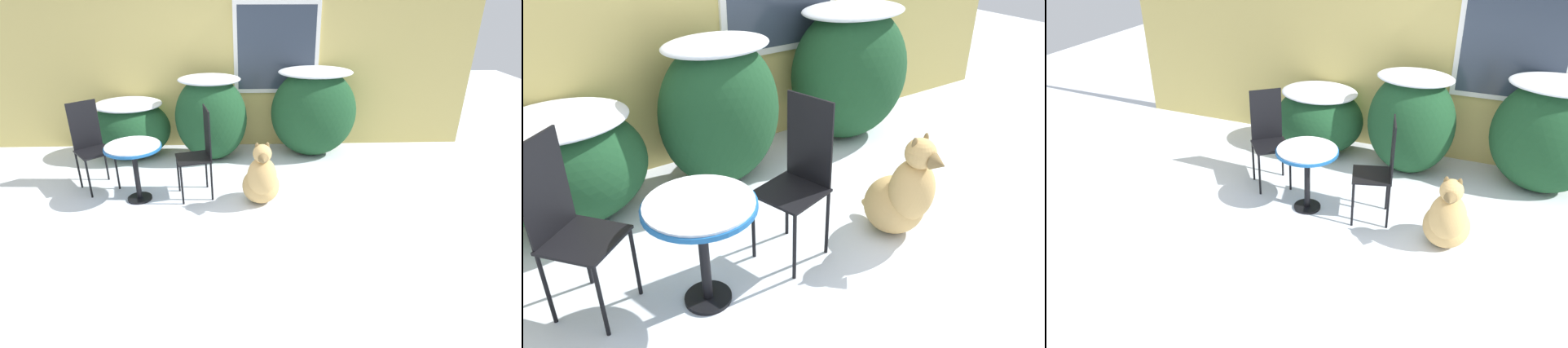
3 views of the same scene
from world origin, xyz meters
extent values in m
plane|color=silver|center=(0.00, 0.00, 0.00)|extent=(16.00, 16.00, 0.00)
cube|color=tan|center=(0.00, 2.20, 1.34)|extent=(8.00, 0.06, 2.68)
ellipsoid|color=#194223|center=(-1.10, 1.74, 0.43)|extent=(1.13, 0.94, 0.86)
ellipsoid|color=silver|center=(-1.10, 1.74, 0.80)|extent=(0.96, 0.80, 0.12)
ellipsoid|color=#194223|center=(0.09, 1.62, 0.61)|extent=(1.02, 0.75, 1.23)
ellipsoid|color=silver|center=(0.09, 1.62, 1.17)|extent=(0.86, 0.64, 0.12)
ellipsoid|color=#194223|center=(1.56, 1.74, 0.65)|extent=(1.24, 0.90, 1.29)
ellipsoid|color=silver|center=(1.56, 1.74, 1.23)|extent=(1.05, 0.77, 0.12)
cylinder|color=black|center=(-0.71, 0.39, 0.01)|extent=(0.29, 0.29, 0.03)
cylinder|color=black|center=(-0.71, 0.39, 0.34)|extent=(0.06, 0.06, 0.63)
cylinder|color=#195699|center=(-0.71, 0.39, 0.67)|extent=(0.64, 0.64, 0.03)
cylinder|color=silver|center=(-0.71, 0.39, 0.69)|extent=(0.62, 0.62, 0.02)
cube|color=black|center=(-1.27, 0.70, 0.49)|extent=(0.54, 0.54, 0.02)
cube|color=black|center=(-1.39, 0.84, 0.80)|extent=(0.28, 0.23, 0.58)
cylinder|color=black|center=(-1.30, 0.45, 0.24)|extent=(0.02, 0.02, 0.49)
cylinder|color=black|center=(-1.03, 0.67, 0.24)|extent=(0.02, 0.02, 0.49)
cylinder|color=black|center=(-1.52, 0.72, 0.24)|extent=(0.02, 0.02, 0.49)
cylinder|color=black|center=(-1.25, 0.94, 0.24)|extent=(0.02, 0.02, 0.49)
cube|color=black|center=(-0.04, 0.46, 0.49)|extent=(0.47, 0.47, 0.02)
cube|color=black|center=(0.13, 0.51, 0.80)|extent=(0.11, 0.34, 0.58)
cylinder|color=black|center=(-0.26, 0.58, 0.24)|extent=(0.02, 0.02, 0.49)
cylinder|color=black|center=(-0.17, 0.25, 0.24)|extent=(0.02, 0.02, 0.49)
cylinder|color=black|center=(0.08, 0.68, 0.24)|extent=(0.02, 0.02, 0.49)
cylinder|color=black|center=(0.17, 0.34, 0.24)|extent=(0.02, 0.02, 0.49)
ellipsoid|color=tan|center=(0.75, 0.29, 0.21)|extent=(0.46, 0.46, 0.42)
ellipsoid|color=tan|center=(0.76, 0.16, 0.39)|extent=(0.36, 0.32, 0.46)
sphere|color=tan|center=(0.76, 0.13, 0.68)|extent=(0.21, 0.21, 0.21)
cone|color=brown|center=(0.77, -0.02, 0.66)|extent=(0.12, 0.10, 0.11)
ellipsoid|color=brown|center=(0.70, 0.14, 0.76)|extent=(0.05, 0.03, 0.09)
ellipsoid|color=brown|center=(0.81, 0.15, 0.76)|extent=(0.05, 0.03, 0.09)
ellipsoid|color=tan|center=(0.73, 0.49, 0.09)|extent=(0.10, 0.21, 0.08)
camera|label=1|loc=(0.60, -3.96, 2.37)|focal=28.00mm
camera|label=2|loc=(-1.66, -1.79, 2.17)|focal=35.00mm
camera|label=3|loc=(1.03, -3.86, 2.93)|focal=35.00mm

